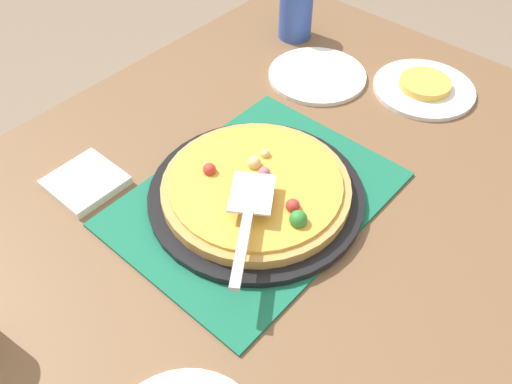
{
  "coord_description": "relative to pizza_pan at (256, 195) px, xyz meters",
  "views": [
    {
      "loc": [
        -0.48,
        -0.42,
        1.45
      ],
      "look_at": [
        0.0,
        0.0,
        0.77
      ],
      "focal_mm": 37.51,
      "sensor_mm": 36.0,
      "label": 1
    }
  ],
  "objects": [
    {
      "name": "pizza",
      "position": [
        -0.0,
        -0.0,
        0.02
      ],
      "size": [
        0.33,
        0.33,
        0.05
      ],
      "color": "tan",
      "rests_on": "pizza_pan"
    },
    {
      "name": "placemat",
      "position": [
        0.0,
        0.0,
        -0.01
      ],
      "size": [
        0.48,
        0.36,
        0.01
      ],
      "primitive_type": "cube",
      "color": "#196B4C",
      "rests_on": "dining_table"
    },
    {
      "name": "pizza_pan",
      "position": [
        0.0,
        0.0,
        0.0
      ],
      "size": [
        0.38,
        0.38,
        0.01
      ],
      "primitive_type": "cylinder",
      "color": "black",
      "rests_on": "placemat"
    },
    {
      "name": "plate_side",
      "position": [
        0.37,
        0.14,
        -0.01
      ],
      "size": [
        0.22,
        0.22,
        0.01
      ],
      "primitive_type": "cylinder",
      "color": "white",
      "rests_on": "dining_table"
    },
    {
      "name": "plate_near_left",
      "position": [
        0.49,
        -0.06,
        -0.01
      ],
      "size": [
        0.22,
        0.22,
        0.01
      ],
      "primitive_type": "cylinder",
      "color": "white",
      "rests_on": "dining_table"
    },
    {
      "name": "cup_far",
      "position": [
        0.48,
        0.29,
        0.05
      ],
      "size": [
        0.08,
        0.08,
        0.12
      ],
      "primitive_type": "cylinder",
      "color": "#3351AD",
      "rests_on": "dining_table"
    },
    {
      "name": "served_slice_left",
      "position": [
        0.49,
        -0.06,
        0.01
      ],
      "size": [
        0.11,
        0.11,
        0.02
      ],
      "primitive_type": "cylinder",
      "color": "#EAB747",
      "rests_on": "plate_near_left"
    },
    {
      "name": "dining_table",
      "position": [
        0.0,
        0.0,
        -0.12
      ],
      "size": [
        1.4,
        1.0,
        0.75
      ],
      "color": "brown",
      "rests_on": "ground_plane"
    },
    {
      "name": "pizza_server",
      "position": [
        -0.08,
        -0.05,
        0.06
      ],
      "size": [
        0.21,
        0.16,
        0.01
      ],
      "color": "silver",
      "rests_on": "pizza"
    },
    {
      "name": "ground_plane",
      "position": [
        0.0,
        0.0,
        -0.76
      ],
      "size": [
        8.0,
        8.0,
        0.0
      ],
      "primitive_type": "plane",
      "color": "#84705B"
    },
    {
      "name": "napkin_stack",
      "position": [
        -0.18,
        0.26,
        -0.01
      ],
      "size": [
        0.12,
        0.12,
        0.02
      ],
      "primitive_type": "cube",
      "color": "white",
      "rests_on": "dining_table"
    }
  ]
}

